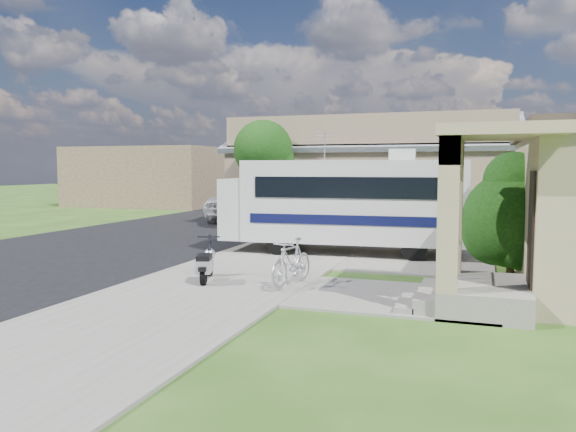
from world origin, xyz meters
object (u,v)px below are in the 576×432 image
(scooter, at_px, (206,264))
(motorhome, at_px, (345,202))
(pickup_truck, at_px, (253,204))
(garden_hose, at_px, (429,291))
(shrub, at_px, (515,215))
(bicycle, at_px, (292,265))
(van, at_px, (293,196))

(scooter, bearing_deg, motorhome, 50.46)
(pickup_truck, xyz_separation_m, garden_hose, (9.75, -13.91, -0.74))
(shrub, height_order, bicycle, shrub)
(pickup_truck, bearing_deg, bicycle, 116.43)
(scooter, relative_size, bicycle, 0.85)
(scooter, xyz_separation_m, van, (-4.99, 21.24, 0.42))
(bicycle, relative_size, van, 0.29)
(van, bearing_deg, bicycle, -71.72)
(motorhome, bearing_deg, bicycle, -94.06)
(motorhome, bearing_deg, garden_hose, -63.34)
(motorhome, xyz_separation_m, garden_hose, (2.94, -4.92, -1.54))
(pickup_truck, bearing_deg, motorhome, 127.95)
(pickup_truck, height_order, van, van)
(scooter, distance_m, van, 21.82)
(garden_hose, bearing_deg, shrub, 50.57)
(motorhome, bearing_deg, van, 109.58)
(shrub, bearing_deg, van, 122.03)
(van, bearing_deg, motorhome, -66.30)
(motorhome, relative_size, van, 1.25)
(motorhome, xyz_separation_m, shrub, (4.68, -2.81, -0.06))
(shrub, xyz_separation_m, bicycle, (-4.67, -2.43, -1.03))
(scooter, relative_size, van, 0.25)
(van, bearing_deg, pickup_truck, -88.60)
(scooter, xyz_separation_m, bicycle, (2.01, 0.17, 0.07))
(bicycle, relative_size, pickup_truck, 0.29)
(shrub, relative_size, scooter, 2.05)
(shrub, relative_size, pickup_truck, 0.51)
(motorhome, distance_m, bicycle, 5.35)
(motorhome, xyz_separation_m, van, (-6.98, 15.84, -0.75))
(pickup_truck, height_order, garden_hose, pickup_truck)
(shrub, relative_size, van, 0.51)
(shrub, height_order, garden_hose, shrub)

